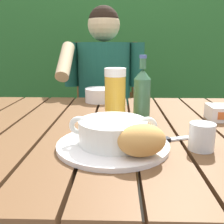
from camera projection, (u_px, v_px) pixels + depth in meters
dining_table at (111, 152)px, 0.88m from camera, size 1.19×0.97×0.75m
hedge_backdrop at (120, 46)px, 2.65m from camera, size 3.92×0.95×2.10m
chair_near_diner at (106, 121)px, 1.82m from camera, size 0.44×0.43×1.04m
person_eating at (103, 94)px, 1.57m from camera, size 0.48×0.47×1.24m
serving_plate at (113, 145)px, 0.68m from camera, size 0.30×0.30×0.01m
soup_bowl at (113, 131)px, 0.67m from camera, size 0.23×0.18×0.07m
bread_roll at (142, 140)px, 0.59m from camera, size 0.13×0.11×0.07m
beer_glass at (115, 96)px, 0.88m from camera, size 0.07×0.07×0.19m
beer_bottle at (142, 93)px, 0.92m from camera, size 0.06×0.06×0.23m
water_glass_small at (202, 137)px, 0.65m from camera, size 0.06×0.06×0.07m
table_knife at (169, 139)px, 0.72m from camera, size 0.14×0.07×0.01m
diner_bowl at (100, 95)px, 1.23m from camera, size 0.14×0.14×0.06m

